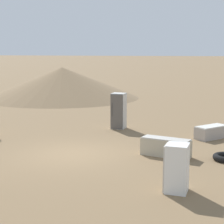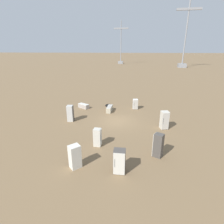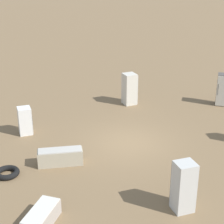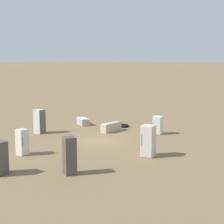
% 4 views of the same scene
% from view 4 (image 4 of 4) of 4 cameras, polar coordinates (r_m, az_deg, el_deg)
% --- Properties ---
extents(ground_plane, '(1000.00, 1000.00, 0.00)m').
position_cam_4_polar(ground_plane, '(26.84, -2.28, -4.44)').
color(ground_plane, brown).
extents(discarded_fridge_0, '(1.78, 1.38, 0.60)m').
position_cam_4_polar(discarded_fridge_0, '(33.39, -4.44, -1.44)').
color(discarded_fridge_0, '#A89E93').
rests_on(discarded_fridge_0, ground_plane).
extents(discarded_fridge_1, '(0.62, 1.93, 0.71)m').
position_cam_4_polar(discarded_fridge_1, '(30.18, -0.14, -2.34)').
color(discarded_fridge_1, '#B2A88E').
rests_on(discarded_fridge_1, ground_plane).
extents(discarded_fridge_2, '(0.91, 0.92, 1.91)m').
position_cam_4_polar(discarded_fridge_2, '(22.57, 5.52, -4.41)').
color(discarded_fridge_2, beige).
rests_on(discarded_fridge_2, ground_plane).
extents(discarded_fridge_3, '(0.77, 0.76, 1.41)m').
position_cam_4_polar(discarded_fridge_3, '(29.38, 7.00, -1.99)').
color(discarded_fridge_3, white).
rests_on(discarded_fridge_3, ground_plane).
extents(discarded_fridge_4, '(0.79, 0.79, 1.89)m').
position_cam_4_polar(discarded_fridge_4, '(29.99, -10.99, -1.41)').
color(discarded_fridge_4, silver).
rests_on(discarded_fridge_4, ground_plane).
extents(discarded_fridge_5, '(0.88, 0.82, 1.94)m').
position_cam_4_polar(discarded_fridge_5, '(19.22, -6.51, -6.62)').
color(discarded_fridge_5, '#4C4742').
rests_on(discarded_fridge_5, ground_plane).
extents(discarded_fridge_8, '(0.66, 0.60, 1.59)m').
position_cam_4_polar(discarded_fridge_8, '(23.55, -13.51, -4.47)').
color(discarded_fridge_8, beige).
rests_on(discarded_fridge_8, ground_plane).
extents(scrap_tire, '(1.02, 1.02, 0.23)m').
position_cam_4_polar(scrap_tire, '(32.24, 1.68, -2.09)').
color(scrap_tire, black).
rests_on(scrap_tire, ground_plane).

